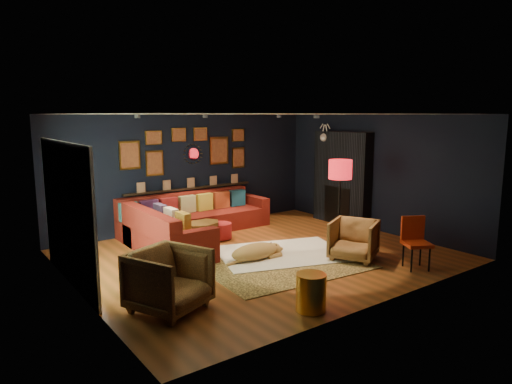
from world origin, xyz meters
TOP-DOWN VIEW (x-y plane):
  - floor at (0.00, 0.00)m, footprint 6.50×6.50m
  - room_walls at (0.00, 0.00)m, footprint 6.50×6.50m
  - sectional at (-0.61, 1.81)m, footprint 3.41×2.69m
  - ledge at (0.00, 2.68)m, footprint 3.20×0.12m
  - gallery_wall at (-0.01, 2.72)m, footprint 3.15×0.04m
  - sunburst_mirror at (0.10, 2.72)m, footprint 0.47×0.16m
  - fireplace at (3.09, 0.90)m, footprint 0.31×1.60m
  - deer_head at (3.14, 1.40)m, footprint 0.50×0.28m
  - sliding_door at (-3.22, 0.60)m, footprint 0.06×2.80m
  - ceiling_spots at (-0.00, 0.80)m, footprint 3.30×2.50m
  - shag_rug at (0.35, -0.20)m, footprint 2.71×2.31m
  - leopard_rug at (0.00, -0.73)m, footprint 2.88×2.18m
  - coffee_table at (-0.41, 1.39)m, footprint 0.91×0.79m
  - pouf at (-0.02, 1.38)m, footprint 0.48×0.48m
  - armchair_left at (-2.43, -1.23)m, footprint 1.15×1.12m
  - armchair_right at (1.21, -1.20)m, footprint 1.01×1.03m
  - gold_stool at (-0.91, -2.35)m, footprint 0.40×0.40m
  - orange_chair at (1.71, -2.11)m, footprint 0.56×0.56m
  - floor_lamp at (1.83, -0.23)m, footprint 0.47×0.47m
  - dog at (-0.27, -0.20)m, footprint 1.32×0.66m

SIDE VIEW (x-z plane):
  - floor at x=0.00m, z-range 0.00..0.00m
  - leopard_rug at x=0.00m, z-range 0.00..0.02m
  - shag_rug at x=0.35m, z-range 0.00..0.03m
  - pouf at x=-0.02m, z-range 0.03..0.35m
  - dog at x=-0.27m, z-range 0.02..0.43m
  - gold_stool at x=-0.91m, z-range 0.00..0.51m
  - sectional at x=-0.61m, z-range -0.11..0.75m
  - coffee_table at x=-0.41m, z-range 0.15..0.54m
  - armchair_right at x=1.21m, z-range 0.00..0.80m
  - armchair_left at x=-2.43m, z-range 0.00..0.92m
  - orange_chair at x=1.71m, z-range 0.08..0.96m
  - ledge at x=0.00m, z-range 0.90..0.94m
  - fireplace at x=3.09m, z-range -0.08..2.12m
  - sliding_door at x=-3.22m, z-range 0.00..2.20m
  - floor_lamp at x=1.83m, z-range 0.58..2.29m
  - room_walls at x=0.00m, z-range -1.66..4.84m
  - sunburst_mirror at x=0.10m, z-range 1.46..1.93m
  - gallery_wall at x=-0.01m, z-range 1.30..2.32m
  - deer_head at x=3.14m, z-range 1.83..2.28m
  - ceiling_spots at x=0.00m, z-range 2.53..2.59m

